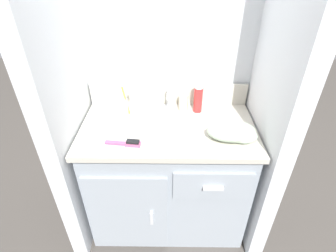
{
  "coord_description": "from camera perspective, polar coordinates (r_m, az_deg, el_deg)",
  "views": [
    {
      "loc": [
        0.01,
        -1.13,
        1.51
      ],
      "look_at": [
        0.0,
        -0.03,
        0.75
      ],
      "focal_mm": 28.0,
      "sensor_mm": 36.0,
      "label": 1
    }
  ],
  "objects": [
    {
      "name": "backsplash",
      "position": [
        1.55,
        0.11,
        7.0
      ],
      "size": [
        0.91,
        0.02,
        0.13
      ],
      "color": "beige",
      "rests_on": "vanity"
    },
    {
      "name": "ground_plane",
      "position": [
        1.88,
        0.01,
        -18.72
      ],
      "size": [
        6.0,
        6.0,
        0.0
      ],
      "primitive_type": "plane",
      "color": "#4C4742"
    },
    {
      "name": "shaving_cream_can",
      "position": [
        1.47,
        6.58,
        6.05
      ],
      "size": [
        0.05,
        0.05,
        0.17
      ],
      "color": "red",
      "rests_on": "vanity"
    },
    {
      "name": "wall_right",
      "position": [
        1.3,
        23.66,
        13.29
      ],
      "size": [
        0.08,
        0.58,
        2.2
      ],
      "primitive_type": "cube",
      "color": "silver",
      "rests_on": "ground_plane"
    },
    {
      "name": "wall_left",
      "position": [
        1.31,
        -23.46,
        13.48
      ],
      "size": [
        0.08,
        0.58,
        2.2
      ],
      "primitive_type": "cube",
      "color": "silver",
      "rests_on": "ground_plane"
    },
    {
      "name": "sink_faucet",
      "position": [
        1.49,
        0.08,
        5.12
      ],
      "size": [
        0.09,
        0.09,
        0.14
      ],
      "color": "silver",
      "rests_on": "vanity"
    },
    {
      "name": "hand_towel",
      "position": [
        1.3,
        14.13,
        -1.28
      ],
      "size": [
        0.24,
        0.15,
        0.08
      ],
      "color": "#A8BCA3",
      "rests_on": "vanity"
    },
    {
      "name": "soap_dispenser",
      "position": [
        1.49,
        3.38,
        5.35
      ],
      "size": [
        0.06,
        0.06,
        0.13
      ],
      "color": "beige",
      "rests_on": "vanity"
    },
    {
      "name": "toothbrush_cup",
      "position": [
        1.46,
        -9.96,
        4.09
      ],
      "size": [
        0.08,
        0.07,
        0.18
      ],
      "color": "white",
      "rests_on": "vanity"
    },
    {
      "name": "vanity",
      "position": [
        1.59,
        -0.06,
        -10.53
      ],
      "size": [
        0.91,
        0.52,
        0.73
      ],
      "color": "#9EA8B2",
      "rests_on": "ground_plane"
    },
    {
      "name": "hairbrush",
      "position": [
        1.25,
        -8.74,
        -3.71
      ],
      "size": [
        0.17,
        0.05,
        0.03
      ],
      "rotation": [
        0.0,
        0.0,
        -0.11
      ],
      "color": "#C1517F",
      "rests_on": "vanity"
    },
    {
      "name": "wall_back",
      "position": [
        1.49,
        0.15,
        18.53
      ],
      "size": [
        1.09,
        0.08,
        2.2
      ],
      "primitive_type": "cube",
      "color": "silver",
      "rests_on": "ground_plane"
    }
  ]
}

